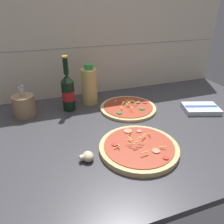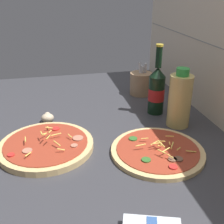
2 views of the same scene
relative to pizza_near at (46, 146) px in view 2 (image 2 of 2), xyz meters
The scene contains 7 objects.
counter_slab 16.88cm from the pizza_near, 79.92° to the left, with size 160.00×90.00×2.50cm.
pizza_near is the anchor object (origin of this frame).
pizza_far 34.95cm from the pizza_near, 73.16° to the left, with size 28.79×28.79×4.12cm.
beer_bottle 47.95cm from the pizza_near, 113.13° to the left, with size 6.38×6.38×27.57cm.
oil_bottle 48.80cm from the pizza_near, 97.74° to the left, with size 8.17×8.17×21.62cm.
mushroom_left 19.61cm from the pizza_near, behind, with size 4.97×4.73×3.31cm.
utensil_crock 59.57cm from the pizza_near, 132.17° to the left, with size 10.25×10.25×15.18cm.
Camera 2 is at (75.92, -12.63, 50.56)cm, focal length 45.00 mm.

